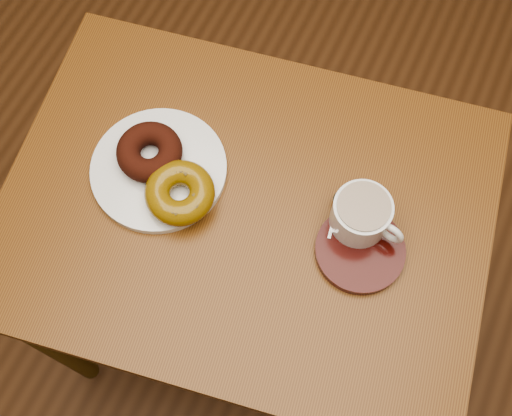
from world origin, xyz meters
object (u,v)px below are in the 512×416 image
at_px(donut_plate, 159,169).
at_px(coffee_cup, 362,214).
at_px(cafe_table, 246,233).
at_px(saucer, 360,250).

relative_size(donut_plate, coffee_cup, 1.86).
xyz_separation_m(donut_plate, coffee_cup, (0.35, 0.05, 0.04)).
bearing_deg(cafe_table, saucer, -6.58).
xyz_separation_m(cafe_table, coffee_cup, (0.18, 0.05, 0.17)).
relative_size(cafe_table, coffee_cup, 7.22).
height_order(cafe_table, saucer, saucer).
bearing_deg(saucer, coffee_cup, 114.95).
xyz_separation_m(cafe_table, saucer, (0.20, 0.01, 0.13)).
xyz_separation_m(cafe_table, donut_plate, (-0.16, 0.00, 0.13)).
bearing_deg(cafe_table, coffee_cup, 6.43).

